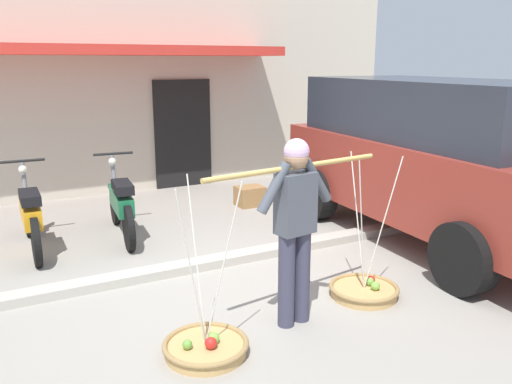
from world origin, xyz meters
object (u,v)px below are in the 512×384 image
fruit_basket_right_side (206,346)px  motorcycle_nearest_shop (30,216)px  fruit_vendor (295,220)px  fruit_basket_left_side (364,290)px  parked_truck (437,155)px  motorcycle_second_in_row (121,205)px  wooden_crate (250,196)px

fruit_basket_right_side → motorcycle_nearest_shop: 3.45m
fruit_vendor → fruit_basket_left_side: bearing=7.9°
motorcycle_nearest_shop → parked_truck: bearing=-22.8°
motorcycle_second_in_row → fruit_basket_right_side: bearing=-93.0°
fruit_basket_left_side → motorcycle_second_in_row: (-1.68, 3.04, 0.38)m
fruit_basket_left_side → wooden_crate: (0.60, 3.65, 0.09)m
fruit_vendor → wooden_crate: fruit_vendor is taller
motorcycle_nearest_shop → motorcycle_second_in_row: 1.13m
fruit_basket_right_side → wooden_crate: bearing=58.0°
fruit_basket_left_side → parked_truck: parked_truck is taller
fruit_basket_right_side → wooden_crate: size_ratio=3.30×
fruit_vendor → fruit_basket_right_side: size_ratio=1.28×
fruit_basket_left_side → parked_truck: 2.47m
fruit_basket_left_side → fruit_basket_right_side: size_ratio=1.00×
fruit_vendor → motorcycle_second_in_row: 3.30m
motorcycle_nearest_shop → fruit_basket_left_side: bearing=-47.3°
motorcycle_nearest_shop → motorcycle_second_in_row: same height
fruit_basket_right_side → parked_truck: (3.84, 1.28, 1.06)m
fruit_vendor → wooden_crate: bearing=68.0°
fruit_basket_left_side → wooden_crate: fruit_basket_left_side is taller
parked_truck → fruit_basket_left_side: bearing=-152.8°
fruit_basket_left_side → fruit_basket_right_side: 1.87m
fruit_vendor → fruit_basket_right_side: bearing=-172.0°
fruit_basket_left_side → motorcycle_nearest_shop: fruit_basket_left_side is taller
motorcycle_second_in_row → parked_truck: size_ratio=0.37×
fruit_basket_right_side → wooden_crate: 4.61m
fruit_basket_right_side → parked_truck: 4.18m
fruit_basket_right_side → wooden_crate: (2.45, 3.91, 0.09)m
motorcycle_second_in_row → wooden_crate: motorcycle_second_in_row is taller
fruit_vendor → parked_truck: size_ratio=0.38×
fruit_basket_left_side → parked_truck: size_ratio=0.29×
motorcycle_nearest_shop → wooden_crate: size_ratio=4.14×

